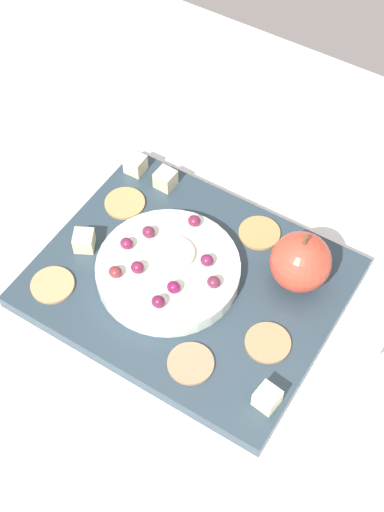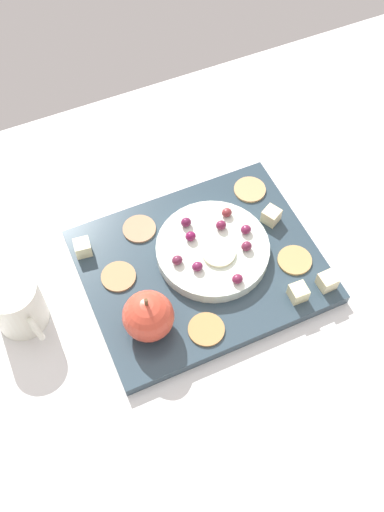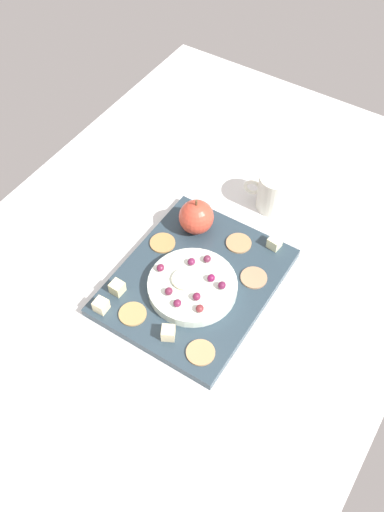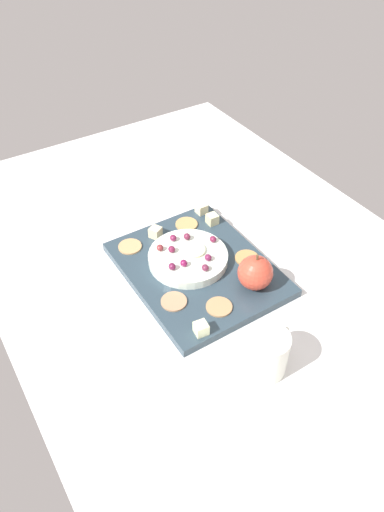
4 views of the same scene
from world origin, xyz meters
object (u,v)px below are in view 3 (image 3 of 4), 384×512
(cracker_3, at_px, (201,353))
(cracker_4, at_px, (133,314))
(grape_0, at_px, (207,259))
(cup, at_px, (274,192))
(grape_2, at_px, (191,262))
(grape_4, at_px, (200,308))
(apple_whole, at_px, (196,217))
(grape_6, at_px, (160,268))
(apple_slice_0, at_px, (185,279))
(cracker_2, at_px, (239,243))
(cheese_cube_2, at_px, (117,288))
(cracker_1, at_px, (254,278))
(grape_1, at_px, (211,278))
(cheese_cube_3, at_px, (101,305))
(grape_7, at_px, (169,291))
(platter, at_px, (195,282))
(grape_8, at_px, (177,303))
(serving_dish, at_px, (192,286))
(grape_3, at_px, (222,285))
(cheese_cube_0, at_px, (168,333))
(cheese_cube_1, at_px, (275,243))
(grape_5, at_px, (197,296))
(cracker_0, at_px, (163,243))

(cracker_3, height_order, cracker_4, same)
(grape_0, xyz_separation_m, cup, (0.24, -0.03, -0.00))
(grape_2, relative_size, grape_4, 1.00)
(apple_whole, relative_size, grape_2, 4.44)
(grape_6, distance_m, apple_slice_0, 0.05)
(grape_4, bearing_deg, cracker_2, 7.41)
(apple_whole, bearing_deg, cracker_2, -82.86)
(cheese_cube_2, xyz_separation_m, cup, (0.38, -0.14, 0.01))
(cracker_1, bearing_deg, grape_1, 135.00)
(grape_6, bearing_deg, cheese_cube_2, 146.68)
(cheese_cube_2, relative_size, apple_slice_0, 0.48)
(apple_whole, bearing_deg, grape_1, -136.82)
(apple_whole, xyz_separation_m, cheese_cube_3, (-0.27, 0.04, -0.02))
(apple_whole, height_order, cup, apple_whole)
(grape_1, height_order, grape_2, same)
(cracker_3, relative_size, grape_7, 3.22)
(platter, xyz_separation_m, grape_6, (-0.03, 0.06, 0.04))
(cheese_cube_2, bearing_deg, grape_8, -78.55)
(serving_dish, distance_m, cracker_1, 0.12)
(cheese_cube_3, distance_m, grape_3, 0.23)
(apple_whole, bearing_deg, apple_slice_0, -156.09)
(cheese_cube_0, height_order, grape_3, grape_3)
(cracker_4, xyz_separation_m, grape_6, (0.10, 0.01, 0.03))
(cheese_cube_0, bearing_deg, grape_4, -20.60)
(cheese_cube_1, bearing_deg, grape_2, 142.18)
(grape_3, bearing_deg, cheese_cube_2, 121.05)
(cheese_cube_3, height_order, grape_5, grape_5)
(grape_6, bearing_deg, serving_dish, -84.68)
(cracker_0, xyz_separation_m, cup, (0.24, -0.14, 0.02))
(platter, distance_m, grape_2, 0.04)
(cheese_cube_0, xyz_separation_m, cheese_cube_3, (-0.02, 0.14, 0.00))
(cheese_cube_3, bearing_deg, platter, -35.92)
(grape_1, xyz_separation_m, grape_2, (0.01, 0.05, -0.00))
(grape_4, height_order, grape_5, grape_5)
(cup, bearing_deg, grape_0, 173.79)
(cracker_2, bearing_deg, cheese_cube_0, 179.95)
(grape_8, bearing_deg, grape_1, -15.60)
(grape_0, relative_size, grape_8, 1.00)
(cheese_cube_2, xyz_separation_m, grape_3, (0.10, -0.17, 0.02))
(grape_0, bearing_deg, grape_3, -124.64)
(grape_6, xyz_separation_m, cup, (0.31, -0.09, -0.00))
(cheese_cube_2, height_order, cup, cup)
(grape_2, distance_m, cup, 0.27)
(grape_6, height_order, cup, cup)
(platter, bearing_deg, cracker_0, 69.28)
(platter, xyz_separation_m, cracker_1, (0.06, -0.10, 0.01))
(platter, height_order, cheese_cube_2, cheese_cube_2)
(cheese_cube_2, bearing_deg, serving_dish, -55.49)
(cup, bearing_deg, grape_3, -173.52)
(cheese_cube_1, xyz_separation_m, grape_7, (-0.23, 0.11, 0.02))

